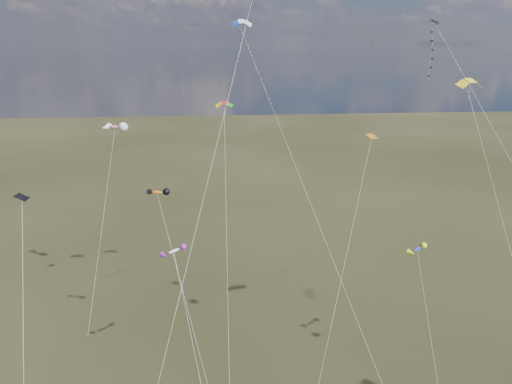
{
  "coord_description": "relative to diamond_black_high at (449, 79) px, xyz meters",
  "views": [
    {
      "loc": [
        -4.15,
        -26.45,
        33.5
      ],
      "look_at": [
        0.0,
        18.0,
        19.0
      ],
      "focal_mm": 32.0,
      "sensor_mm": 36.0,
      "label": 1
    }
  ],
  "objects": [
    {
      "name": "diamond_black_high",
      "position": [
        0.0,
        0.0,
        0.0
      ],
      "size": [
        16.56,
        20.71,
        35.66
      ],
      "color": "black",
      "rests_on": "ground"
    },
    {
      "name": "diamond_navy_tall",
      "position": [
        -17.53,
        3.07,
        5.87
      ],
      "size": [
        13.45,
        25.74,
        42.49
      ],
      "color": "#091647",
      "rests_on": "ground"
    },
    {
      "name": "diamond_black_mid",
      "position": [
        -35.07,
        -11.73,
        -13.93
      ],
      "size": [
        2.18,
        13.63,
        23.14
      ],
      "color": "black",
      "rests_on": "ground"
    },
    {
      "name": "diamond_orange_center",
      "position": [
        -8.26,
        -1.32,
        -12.09
      ],
      "size": [
        8.35,
        11.59,
        25.19
      ],
      "color": "#C56D13",
      "rests_on": "ground"
    },
    {
      "name": "parafoil_yellow",
      "position": [
        3.36,
        2.1,
        -0.48
      ],
      "size": [
        4.74,
        18.77,
        30.82
      ],
      "color": "yellow",
      "rests_on": "ground"
    },
    {
      "name": "parafoil_blue_white",
      "position": [
        -18.01,
        11.72,
        4.99
      ],
      "size": [
        13.46,
        29.12,
        36.43
      ],
      "color": "#173CB8",
      "rests_on": "ground"
    },
    {
      "name": "parafoil_tricolor",
      "position": [
        -20.1,
        17.97,
        -4.41
      ],
      "size": [
        2.24,
        22.54,
        26.86
      ],
      "color": "yellow",
      "rests_on": "ground"
    },
    {
      "name": "novelty_orange_black",
      "position": [
        -27.92,
        7.81,
        -12.75
      ],
      "size": [
        6.37,
        10.71,
        18.34
      ],
      "color": "orange",
      "rests_on": "ground"
    },
    {
      "name": "novelty_white_purple",
      "position": [
        -25.9,
        2.09,
        -17.21
      ],
      "size": [
        4.25,
        8.96,
        13.74
      ],
      "color": "silver",
      "rests_on": "ground"
    },
    {
      "name": "novelty_redwhite_stripe",
      "position": [
        -34.54,
        20.24,
        -7.48
      ],
      "size": [
        4.55,
        14.13,
        23.77
      ],
      "color": "red",
      "rests_on": "ground"
    },
    {
      "name": "novelty_blue_yellow",
      "position": [
        -0.41,
        1.18,
        -17.68
      ],
      "size": [
        2.52,
        8.83,
        13.31
      ],
      "color": "#1636AE",
      "rests_on": "ground"
    }
  ]
}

